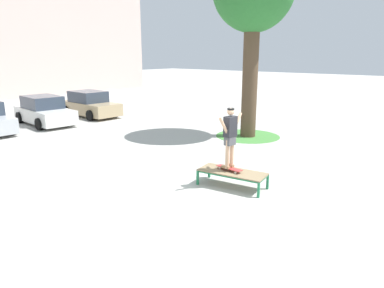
{
  "coord_description": "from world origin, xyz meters",
  "views": [
    {
      "loc": [
        -7.47,
        -5.15,
        3.65
      ],
      "look_at": [
        0.3,
        1.59,
        1.0
      ],
      "focal_mm": 32.7,
      "sensor_mm": 36.0,
      "label": 1
    }
  ],
  "objects_px": {
    "skater": "(230,134)",
    "car_white": "(44,111)",
    "skate_box": "(232,173)",
    "skateboard": "(229,168)",
    "car_tan": "(90,105)"
  },
  "relations": [
    {
      "from": "skater",
      "to": "car_white",
      "type": "height_order",
      "value": "skater"
    },
    {
      "from": "skate_box",
      "to": "skateboard",
      "type": "relative_size",
      "value": 2.47
    },
    {
      "from": "skater",
      "to": "car_tan",
      "type": "xyz_separation_m",
      "value": [
        4.05,
        13.08,
        -0.84
      ]
    },
    {
      "from": "skater",
      "to": "skate_box",
      "type": "bearing_deg",
      "value": -80.34
    },
    {
      "from": "car_white",
      "to": "car_tan",
      "type": "xyz_separation_m",
      "value": [
        3.02,
        0.33,
        0.0
      ]
    },
    {
      "from": "skate_box",
      "to": "car_white",
      "type": "distance_m",
      "value": 12.89
    },
    {
      "from": "skateboard",
      "to": "car_white",
      "type": "distance_m",
      "value": 12.79
    },
    {
      "from": "car_tan",
      "to": "skate_box",
      "type": "bearing_deg",
      "value": -107.01
    },
    {
      "from": "skate_box",
      "to": "car_tan",
      "type": "height_order",
      "value": "car_tan"
    },
    {
      "from": "car_white",
      "to": "car_tan",
      "type": "bearing_deg",
      "value": 6.3
    },
    {
      "from": "skate_box",
      "to": "skateboard",
      "type": "bearing_deg",
      "value": 99.88
    },
    {
      "from": "car_tan",
      "to": "skateboard",
      "type": "bearing_deg",
      "value": -107.2
    },
    {
      "from": "skate_box",
      "to": "car_white",
      "type": "bearing_deg",
      "value": 85.48
    },
    {
      "from": "skater",
      "to": "car_white",
      "type": "bearing_deg",
      "value": 85.37
    },
    {
      "from": "skateboard",
      "to": "skater",
      "type": "xyz_separation_m",
      "value": [
        0.0,
        0.0,
        0.99
      ]
    }
  ]
}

